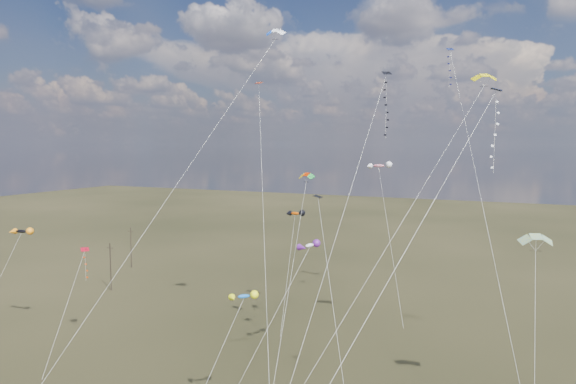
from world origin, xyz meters
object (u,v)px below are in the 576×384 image
at_px(parafoil_yellow, 483,77).
at_px(novelty_black_orange, 21,232).
at_px(utility_pole_near, 111,266).
at_px(utility_pole_far, 131,247).
at_px(diamond_black_high, 381,120).

xyz_separation_m(parafoil_yellow, novelty_black_orange, (-53.87, -12.29, -17.97)).
bearing_deg(utility_pole_near, utility_pole_far, 119.74).
xyz_separation_m(utility_pole_near, diamond_black_high, (49.20, -14.92, 22.57)).
bearing_deg(parafoil_yellow, diamond_black_high, -138.59).
relative_size(diamond_black_high, novelty_black_orange, 2.28).
height_order(diamond_black_high, novelty_black_orange, diamond_black_high).
xyz_separation_m(utility_pole_far, diamond_black_high, (57.20, -28.92, 22.57)).
bearing_deg(novelty_black_orange, diamond_black_high, 5.85).
bearing_deg(parafoil_yellow, utility_pole_near, 172.86).
bearing_deg(utility_pole_near, diamond_black_high, -16.86).
relative_size(utility_pole_near, novelty_black_orange, 0.58).
bearing_deg(diamond_black_high, novelty_black_orange, -174.15).
height_order(diamond_black_high, parafoil_yellow, parafoil_yellow).
bearing_deg(utility_pole_far, novelty_black_orange, -70.29).
relative_size(utility_pole_near, utility_pole_far, 1.00).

